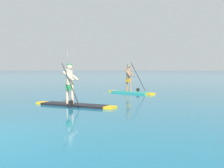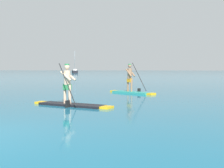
% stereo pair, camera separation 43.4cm
% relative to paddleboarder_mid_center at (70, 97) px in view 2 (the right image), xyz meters
% --- Properties ---
extents(paddleboarder_mid_center, '(3.50, 1.26, 1.72)m').
position_rel_paddleboarder_mid_center_xyz_m(paddleboarder_mid_center, '(0.00, 0.00, 0.00)').
color(paddleboarder_mid_center, black).
rests_on(paddleboarder_mid_center, ground).
extents(paddleboarder_far_right, '(2.98, 1.84, 1.85)m').
position_rel_paddleboarder_mid_center_xyz_m(paddleboarder_far_right, '(1.12, 6.12, 0.01)').
color(paddleboarder_far_right, teal).
rests_on(paddleboarder_far_right, ground).
extents(sailboat_left_horizon, '(4.19, 6.13, 7.11)m').
position_rel_paddleboarder_mid_center_xyz_m(sailboat_left_horizon, '(-31.87, 73.42, 0.53)').
color(sailboat_left_horizon, black).
rests_on(sailboat_left_horizon, ground).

